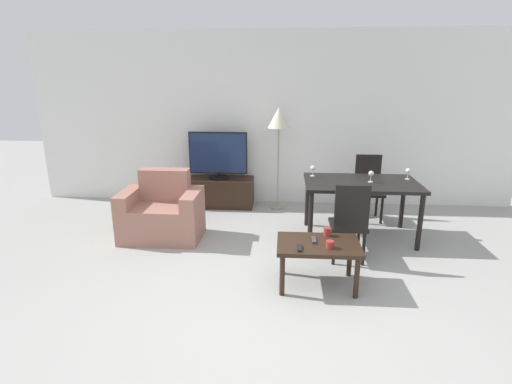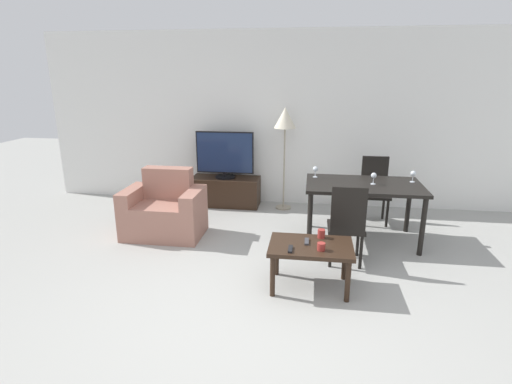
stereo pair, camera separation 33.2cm
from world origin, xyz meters
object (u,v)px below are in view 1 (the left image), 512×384
Objects in this scene: tv_stand at (219,192)px; remote_secondary at (300,248)px; wine_glass_left at (313,169)px; wine_glass_center at (408,172)px; cup_colored_far at (330,245)px; tv at (218,156)px; wine_glass_right at (371,174)px; armchair at (162,214)px; floor_lamp at (279,122)px; coffee_table at (318,249)px; remote_primary at (314,240)px; cup_white_near at (327,232)px; dining_table at (361,188)px; dining_chair_far at (368,185)px; dining_chair_near at (350,220)px.

tv_stand is 2.86m from remote_secondary.
wine_glass_center is at bearing -3.77° from wine_glass_left.
tv is at bearing 120.05° from cup_colored_far.
tv_stand is 2.49m from wine_glass_right.
floor_lamp is at bearing 41.50° from armchair.
floor_lamp reaches higher than coffee_table.
remote_primary and remote_secondary have the same top height.
tv_stand is at bearing 90.00° from tv.
wine_glass_right reaches higher than armchair.
wine_glass_left is at bearing 93.10° from cup_white_near.
tv is (0.52, 1.33, 0.51)m from armchair.
wine_glass_left reaches higher than tv_stand.
cup_white_near is 1.73m from wine_glass_center.
armchair is 11.44× the size of cup_white_near.
tv reaches higher than cup_colored_far.
dining_table is (2.01, -1.15, 0.43)m from tv_stand.
coffee_table is (1.91, -1.11, 0.08)m from armchair.
dining_chair_far reaches higher than tv_stand.
cup_white_near is at bearing -127.87° from dining_chair_near.
dining_chair_near is at bearing -70.21° from wine_glass_left.
tv is at bearing 159.26° from wine_glass_center.
wine_glass_left is at bearing -61.71° from floor_lamp.
cup_colored_far reaches higher than tv_stand.
armchair is 1.10× the size of tv.
wine_glass_left is 1.21m from wine_glass_center.
tv is 6.24× the size of wine_glass_left.
remote_primary is at bearing 130.48° from cup_colored_far.
cup_colored_far is (0.54, -2.51, -0.86)m from floor_lamp.
floor_lamp reaches higher than dining_chair_near.
cup_white_near is 0.60× the size of wine_glass_center.
floor_lamp reaches higher than remote_primary.
wine_glass_center is (1.28, 1.40, 0.38)m from remote_primary.
tv is at bearing 119.51° from coffee_table.
dining_chair_near is 0.46m from cup_white_near.
dining_table reaches higher than remote_primary.
wine_glass_right reaches higher than cup_colored_far.
tv is 2.60m from dining_chair_near.
wine_glass_left is 1.00× the size of wine_glass_right.
dining_chair_near is at bearing -133.51° from wine_glass_center.
remote_secondary is (-0.19, -0.15, 0.07)m from coffee_table.
dining_chair_near is (1.76, -1.89, 0.28)m from tv_stand.
floor_lamp reaches higher than dining_table.
tv_stand is at bearing 177.56° from floor_lamp.
cup_white_near is (0.54, -2.21, -0.85)m from floor_lamp.
wine_glass_right is (0.92, 1.43, 0.38)m from remote_secondary.
wine_glass_right is at bearing -28.81° from tv.
tv reaches higher than remote_primary.
armchair is 6.68× the size of remote_primary.
dining_chair_far reaches higher than wine_glass_center.
dining_chair_near is 1.57m from dining_chair_far.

